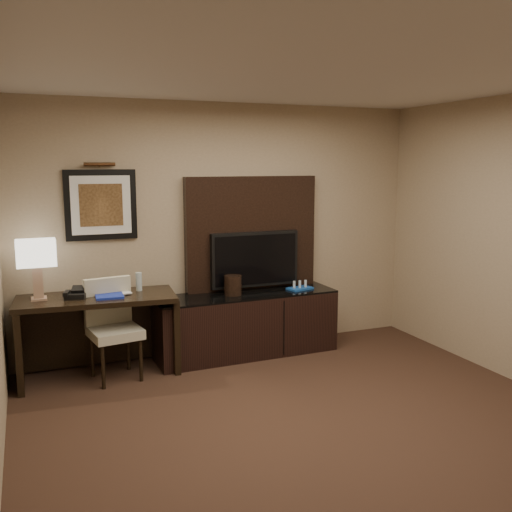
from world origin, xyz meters
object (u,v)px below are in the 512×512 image
minibar_tray (300,285)px  desk_phone (76,293)px  table_lamp (37,268)px  desk_chair (115,332)px  ice_bucket (233,285)px  credenza (246,324)px  desk (98,336)px  water_bottle (139,282)px  tv (255,259)px

minibar_tray → desk_phone: bearing=-179.5°
table_lamp → desk_chair: bearing=-18.0°
ice_bucket → minibar_tray: size_ratio=0.76×
credenza → ice_bucket: bearing=-178.9°
desk → ice_bucket: bearing=6.8°
credenza → desk_phone: 1.82m
ice_bucket → desk_chair: bearing=-171.1°
desk → desk_chair: bearing=-42.3°
credenza → desk_chair: bearing=-173.1°
water_bottle → ice_bucket: (0.98, -0.04, -0.11)m
tv → desk_phone: 1.93m
desk_phone → minibar_tray: desk_phone is taller
credenza → desk_chair: size_ratio=2.08×
desk_chair → table_lamp: bearing=152.8°
desk_chair → water_bottle: water_bottle is taller
credenza → ice_bucket: 0.47m
table_lamp → ice_bucket: size_ratio=2.91×
table_lamp → water_bottle: table_lamp is taller
credenza → minibar_tray: size_ratio=7.18×
desk_phone → desk_chair: bearing=-8.2°
desk_phone → water_bottle: bearing=24.6°
credenza → tv: bearing=40.5°
credenza → tv: size_ratio=1.97×
water_bottle → minibar_tray: size_ratio=0.67×
minibar_tray → ice_bucket: bearing=177.7°
credenza → ice_bucket: ice_bucket is taller
ice_bucket → minibar_tray: 0.78m
credenza → minibar_tray: minibar_tray is taller
desk_chair → table_lamp: 0.93m
minibar_tray → table_lamp: bearing=179.0°
water_bottle → minibar_tray: bearing=-2.5°
tv → water_bottle: size_ratio=5.45×
tv → minibar_tray: 0.58m
desk_chair → ice_bucket: size_ratio=4.56×
tv → desk: bearing=-173.7°
tv → water_bottle: (-1.29, -0.10, -0.13)m
table_lamp → minibar_tray: size_ratio=2.20×
desk_chair → ice_bucket: bearing=-0.3°
credenza → minibar_tray: (0.63, -0.04, 0.39)m
desk → desk_phone: 0.48m
desk → desk_chair: (0.14, -0.15, 0.07)m
table_lamp → desk: bearing=-6.6°
desk → water_bottle: water_bottle is taller
credenza → desk_chair: (-1.42, -0.20, 0.13)m
desk → credenza: (1.56, 0.05, -0.06)m
desk → table_lamp: bearing=178.4°
desk → ice_bucket: (1.41, 0.04, 0.38)m
ice_bucket → minibar_tray: (0.78, -0.03, -0.05)m
desk_phone → credenza: bearing=17.6°
credenza → desk_phone: bearing=-179.4°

